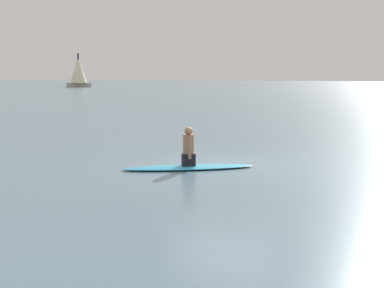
# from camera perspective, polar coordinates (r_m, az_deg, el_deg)

# --- Properties ---
(ground_plane) EXTENTS (400.00, 400.00, 0.00)m
(ground_plane) POSITION_cam_1_polar(r_m,az_deg,el_deg) (14.32, 3.04, -2.13)
(ground_plane) COLOR slate
(surfboard) EXTENTS (3.03, 2.59, 0.08)m
(surfboard) POSITION_cam_1_polar(r_m,az_deg,el_deg) (13.69, -0.36, -2.38)
(surfboard) COLOR #339EC6
(surfboard) RESTS_ON ground
(person_paddler) EXTENTS (0.40, 0.39, 0.94)m
(person_paddler) POSITION_cam_1_polar(r_m,az_deg,el_deg) (13.62, -0.36, -0.43)
(person_paddler) COLOR black
(person_paddler) RESTS_ON surfboard
(sailboat_far_left) EXTENTS (4.39, 4.39, 6.32)m
(sailboat_far_left) POSITION_cam_1_polar(r_m,az_deg,el_deg) (107.54, -11.49, 7.28)
(sailboat_far_left) COLOR #B2A893
(sailboat_far_left) RESTS_ON ground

